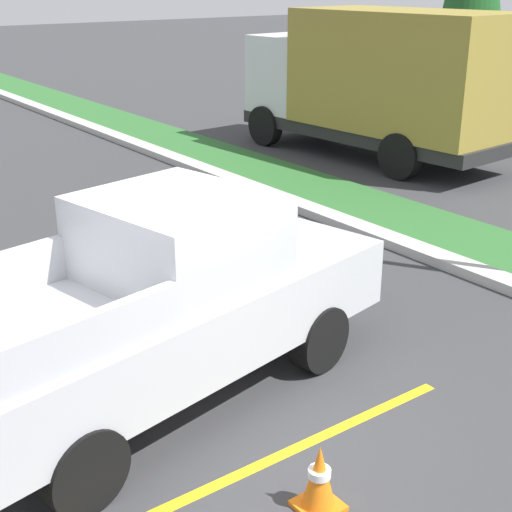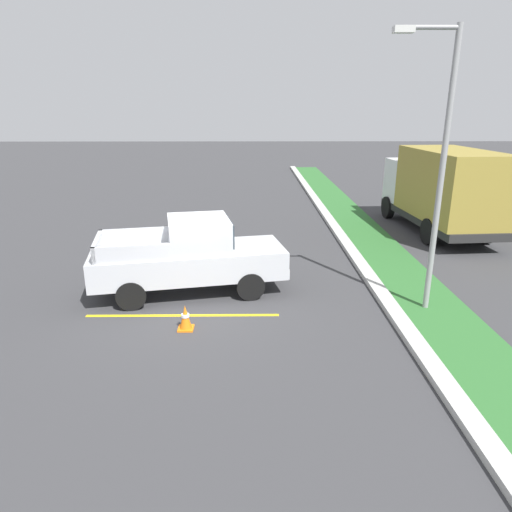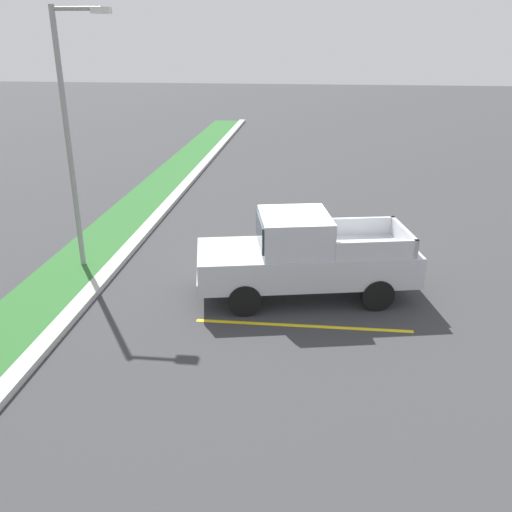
% 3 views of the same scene
% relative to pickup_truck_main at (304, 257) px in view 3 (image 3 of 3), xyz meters
% --- Properties ---
extents(ground_plane, '(120.00, 120.00, 0.00)m').
position_rel_pickup_truck_main_xyz_m(ground_plane, '(0.46, 0.23, -1.04)').
color(ground_plane, '#38383A').
extents(parking_line_near, '(0.12, 4.80, 0.01)m').
position_rel_pickup_truck_main_xyz_m(parking_line_near, '(-1.54, -0.05, -1.04)').
color(parking_line_near, yellow).
rests_on(parking_line_near, ground).
extents(parking_line_far, '(0.12, 4.80, 0.01)m').
position_rel_pickup_truck_main_xyz_m(parking_line_far, '(1.56, -0.05, -1.04)').
color(parking_line_far, yellow).
rests_on(parking_line_far, ground).
extents(curb_strip, '(56.00, 0.40, 0.15)m').
position_rel_pickup_truck_main_xyz_m(curb_strip, '(0.46, 5.23, -0.97)').
color(curb_strip, '#B2B2AD').
rests_on(curb_strip, ground).
extents(grass_median, '(56.00, 1.80, 0.06)m').
position_rel_pickup_truck_main_xyz_m(grass_median, '(0.46, 6.33, -1.01)').
color(grass_median, '#2D662D').
rests_on(grass_median, ground).
extents(pickup_truck_main, '(2.87, 5.49, 2.10)m').
position_rel_pickup_truck_main_xyz_m(pickup_truck_main, '(0.00, 0.00, 0.00)').
color(pickup_truck_main, black).
rests_on(pickup_truck_main, ground).
extents(street_light, '(0.24, 1.49, 6.66)m').
position_rel_pickup_truck_main_xyz_m(street_light, '(1.24, 5.97, 2.84)').
color(street_light, gray).
rests_on(street_light, ground).
extents(traffic_cone, '(0.36, 0.36, 0.60)m').
position_rel_pickup_truck_main_xyz_m(traffic_cone, '(2.29, 0.13, -0.75)').
color(traffic_cone, orange).
rests_on(traffic_cone, ground).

